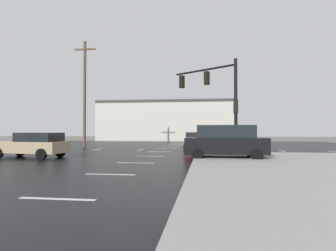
{
  "coord_description": "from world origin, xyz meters",
  "views": [
    {
      "loc": [
        3.66,
        -24.69,
        1.72
      ],
      "look_at": [
        -0.66,
        8.28,
        2.33
      ],
      "focal_mm": 30.44,
      "sensor_mm": 36.0,
      "label": 1
    }
  ],
  "objects_px": {
    "sedan_tan": "(32,145)",
    "utility_pole_far": "(85,92)",
    "fire_hydrant": "(253,152)",
    "sedan_red": "(198,141)",
    "suv_black": "(226,141)",
    "traffic_signal_mast": "(218,93)"
  },
  "relations": [
    {
      "from": "sedan_tan",
      "to": "utility_pole_far",
      "type": "distance_m",
      "value": 11.74
    },
    {
      "from": "fire_hydrant",
      "to": "sedan_red",
      "type": "distance_m",
      "value": 7.29
    },
    {
      "from": "fire_hydrant",
      "to": "utility_pole_far",
      "type": "height_order",
      "value": "utility_pole_far"
    },
    {
      "from": "suv_black",
      "to": "utility_pole_far",
      "type": "relative_size",
      "value": 0.45
    },
    {
      "from": "suv_black",
      "to": "traffic_signal_mast",
      "type": "bearing_deg",
      "value": 98.12
    },
    {
      "from": "sedan_tan",
      "to": "sedan_red",
      "type": "bearing_deg",
      "value": -140.59
    },
    {
      "from": "fire_hydrant",
      "to": "sedan_tan",
      "type": "bearing_deg",
      "value": -179.74
    },
    {
      "from": "sedan_red",
      "to": "utility_pole_far",
      "type": "xyz_separation_m",
      "value": [
        -11.47,
        4.06,
        4.74
      ]
    },
    {
      "from": "utility_pole_far",
      "to": "suv_black",
      "type": "bearing_deg",
      "value": -36.67
    },
    {
      "from": "sedan_red",
      "to": "utility_pole_far",
      "type": "height_order",
      "value": "utility_pole_far"
    },
    {
      "from": "suv_black",
      "to": "utility_pole_far",
      "type": "bearing_deg",
      "value": 144.44
    },
    {
      "from": "suv_black",
      "to": "utility_pole_far",
      "type": "height_order",
      "value": "utility_pole_far"
    },
    {
      "from": "fire_hydrant",
      "to": "suv_black",
      "type": "distance_m",
      "value": 1.72
    },
    {
      "from": "fire_hydrant",
      "to": "sedan_tan",
      "type": "xyz_separation_m",
      "value": [
        -13.36,
        -0.06,
        0.32
      ]
    },
    {
      "from": "traffic_signal_mast",
      "to": "fire_hydrant",
      "type": "xyz_separation_m",
      "value": [
        1.78,
        -3.5,
        -3.84
      ]
    },
    {
      "from": "sedan_red",
      "to": "traffic_signal_mast",
      "type": "bearing_deg",
      "value": -151.96
    },
    {
      "from": "traffic_signal_mast",
      "to": "sedan_red",
      "type": "distance_m",
      "value": 4.87
    },
    {
      "from": "fire_hydrant",
      "to": "suv_black",
      "type": "xyz_separation_m",
      "value": [
        -1.44,
        0.75,
        0.55
      ]
    },
    {
      "from": "sedan_tan",
      "to": "utility_pole_far",
      "type": "bearing_deg",
      "value": -76.6
    },
    {
      "from": "traffic_signal_mast",
      "to": "sedan_tan",
      "type": "relative_size",
      "value": 1.37
    },
    {
      "from": "sedan_tan",
      "to": "sedan_red",
      "type": "xyz_separation_m",
      "value": [
        10.16,
        6.6,
        0.0
      ]
    },
    {
      "from": "fire_hydrant",
      "to": "utility_pole_far",
      "type": "relative_size",
      "value": 0.07
    }
  ]
}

